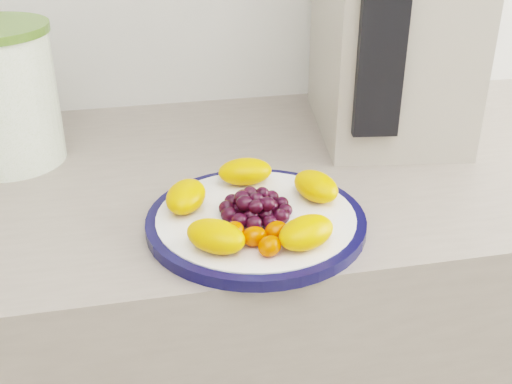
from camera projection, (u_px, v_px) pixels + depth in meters
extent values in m
cylinder|color=#0B0D36|center=(256.00, 222.00, 0.81)|extent=(0.28, 0.28, 0.01)
cylinder|color=white|center=(256.00, 221.00, 0.81)|extent=(0.25, 0.25, 0.02)
cylinder|color=#477310|center=(1.00, 99.00, 0.94)|extent=(0.17, 0.17, 0.20)
cube|color=#A69C8D|center=(393.00, 16.00, 1.02)|extent=(0.26, 0.33, 0.38)
cube|color=black|center=(383.00, 38.00, 0.87)|extent=(0.07, 0.03, 0.28)
ellipsoid|color=orange|center=(316.00, 186.00, 0.84)|extent=(0.07, 0.08, 0.04)
ellipsoid|color=orange|center=(245.00, 171.00, 0.87)|extent=(0.08, 0.05, 0.04)
ellipsoid|color=orange|center=(186.00, 196.00, 0.81)|extent=(0.07, 0.09, 0.04)
ellipsoid|color=orange|center=(216.00, 236.00, 0.73)|extent=(0.09, 0.08, 0.04)
ellipsoid|color=orange|center=(306.00, 232.00, 0.73)|extent=(0.09, 0.08, 0.04)
ellipsoid|color=black|center=(256.00, 209.00, 0.80)|extent=(0.02, 0.02, 0.02)
ellipsoid|color=black|center=(271.00, 207.00, 0.80)|extent=(0.02, 0.02, 0.02)
ellipsoid|color=black|center=(261.00, 202.00, 0.82)|extent=(0.02, 0.02, 0.02)
ellipsoid|color=black|center=(246.00, 203.00, 0.81)|extent=(0.02, 0.02, 0.02)
ellipsoid|color=black|center=(241.00, 210.00, 0.80)|extent=(0.02, 0.02, 0.02)
ellipsoid|color=black|center=(251.00, 216.00, 0.78)|extent=(0.02, 0.02, 0.02)
ellipsoid|color=black|center=(266.00, 215.00, 0.79)|extent=(0.02, 0.02, 0.02)
ellipsoid|color=black|center=(282.00, 203.00, 0.81)|extent=(0.02, 0.02, 0.02)
ellipsoid|color=black|center=(271.00, 197.00, 0.83)|extent=(0.02, 0.02, 0.02)
ellipsoid|color=black|center=(257.00, 196.00, 0.83)|extent=(0.02, 0.02, 0.02)
ellipsoid|color=black|center=(243.00, 196.00, 0.83)|extent=(0.02, 0.02, 0.02)
ellipsoid|color=black|center=(232.00, 201.00, 0.82)|extent=(0.02, 0.02, 0.02)
ellipsoid|color=black|center=(227.00, 208.00, 0.80)|extent=(0.02, 0.02, 0.02)
ellipsoid|color=black|center=(229.00, 215.00, 0.78)|extent=(0.02, 0.02, 0.02)
ellipsoid|color=black|center=(239.00, 221.00, 0.77)|extent=(0.02, 0.02, 0.02)
ellipsoid|color=black|center=(254.00, 224.00, 0.77)|extent=(0.02, 0.02, 0.02)
ellipsoid|color=black|center=(270.00, 222.00, 0.77)|extent=(0.02, 0.02, 0.02)
ellipsoid|color=black|center=(281.00, 217.00, 0.78)|extent=(0.02, 0.02, 0.02)
ellipsoid|color=black|center=(285.00, 210.00, 0.80)|extent=(0.02, 0.02, 0.02)
ellipsoid|color=black|center=(256.00, 199.00, 0.79)|extent=(0.02, 0.02, 0.02)
ellipsoid|color=black|center=(262.00, 194.00, 0.81)|extent=(0.02, 0.02, 0.02)
ellipsoid|color=black|center=(250.00, 193.00, 0.81)|extent=(0.02, 0.02, 0.02)
ellipsoid|color=black|center=(242.00, 198.00, 0.80)|extent=(0.02, 0.02, 0.02)
ellipsoid|color=black|center=(244.00, 203.00, 0.78)|extent=(0.02, 0.02, 0.02)
ellipsoid|color=black|center=(256.00, 206.00, 0.78)|extent=(0.02, 0.02, 0.02)
ellipsoid|color=black|center=(267.00, 204.00, 0.78)|extent=(0.02, 0.02, 0.02)
ellipsoid|color=#EB3E00|center=(254.00, 236.00, 0.74)|extent=(0.03, 0.03, 0.02)
ellipsoid|color=#EB3E00|center=(276.00, 231.00, 0.75)|extent=(0.04, 0.03, 0.02)
ellipsoid|color=#EB3E00|center=(270.00, 246.00, 0.72)|extent=(0.04, 0.04, 0.02)
ellipsoid|color=#EB3E00|center=(234.00, 232.00, 0.75)|extent=(0.04, 0.04, 0.02)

